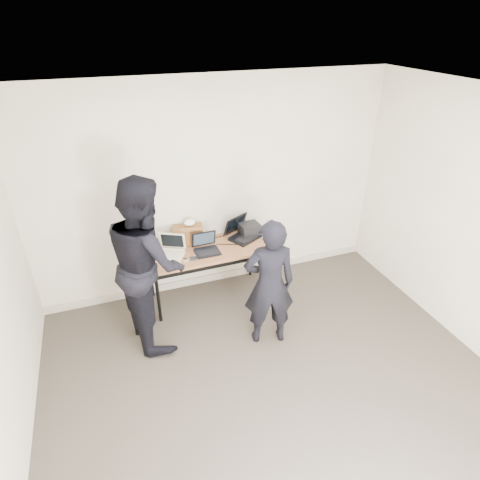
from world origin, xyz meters
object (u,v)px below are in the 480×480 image
laptop_beige (171,252)px  laptop_center (206,247)px  leather_satchel (188,234)px  equipment_box (250,229)px  desk (207,253)px  person_observer (147,263)px  laptop_right (242,233)px  person_typist (269,284)px

laptop_beige → laptop_center: (0.43, -0.04, 0.00)m
leather_satchel → equipment_box: size_ratio=1.51×
desk → person_observer: (-0.77, -0.44, 0.30)m
laptop_right → equipment_box: size_ratio=1.95×
laptop_right → person_typist: bearing=-122.8°
desk → laptop_right: laptop_right is taller
laptop_right → equipment_box: laptop_right is taller
laptop_right → leather_satchel: 0.69m
equipment_box → desk: bearing=-163.1°
laptop_right → person_observer: person_observer is taller
laptop_beige → equipment_box: laptop_beige is taller
laptop_center → laptop_right: bearing=18.1°
laptop_center → person_observer: 0.87m
laptop_beige → laptop_right: bearing=35.8°
desk → equipment_box: equipment_box is taller
leather_satchel → equipment_box: (0.81, -0.04, -0.05)m
equipment_box → person_observer: bearing=-155.8°
laptop_center → laptop_right: laptop_right is taller
equipment_box → person_observer: person_observer is taller
desk → laptop_beige: 0.46m
laptop_center → person_typist: person_typist is taller
person_typist → equipment_box: bearing=-88.4°
laptop_right → person_typist: (-0.09, -1.12, -0.03)m
laptop_center → desk: bearing=53.6°
leather_satchel → person_typist: size_ratio=0.25×
laptop_beige → equipment_box: 1.10m
laptop_right → person_observer: (-1.28, -0.59, 0.18)m
person_observer → desk: bearing=-69.3°
desk → person_typist: 1.06m
desk → leather_satchel: (-0.18, 0.23, 0.19)m
desk → laptop_right: bearing=15.6°
desk → laptop_right: (0.50, 0.15, 0.12)m
person_observer → person_typist: bearing=-123.1°
laptop_right → leather_satchel: laptop_right is taller
laptop_beige → laptop_right: (0.95, 0.14, 0.01)m
desk → person_observer: person_observer is taller
laptop_beige → person_observer: (-0.32, -0.44, 0.19)m
laptop_right → leather_satchel: bearing=145.4°
leather_satchel → laptop_center: bearing=-50.2°
desk → equipment_box: size_ratio=5.97×
laptop_center → laptop_beige: bearing=174.4°
laptop_center → leather_satchel: 0.31m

